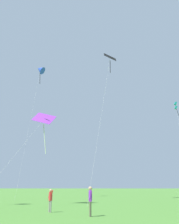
% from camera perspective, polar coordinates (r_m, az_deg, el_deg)
% --- Properties ---
extents(kite_teal_box, '(1.50, 5.56, 15.22)m').
position_cam_1_polar(kite_teal_box, '(42.90, 19.49, 1.24)').
color(kite_teal_box, teal).
rests_on(kite_teal_box, ground_plane).
extents(kite_blue_delta, '(2.02, 9.06, 23.78)m').
position_cam_1_polar(kite_blue_delta, '(47.65, -11.41, 9.67)').
color(kite_blue_delta, blue).
rests_on(kite_blue_delta, ground_plane).
extents(kite_purple_streamer, '(3.36, 11.70, 9.91)m').
position_cam_1_polar(kite_purple_streamer, '(27.29, -10.64, -3.07)').
color(kite_purple_streamer, purple).
rests_on(kite_purple_streamer, ground_plane).
extents(kite_black_large, '(4.25, 11.41, 22.53)m').
position_cam_1_polar(kite_black_large, '(39.70, 4.74, 11.69)').
color(kite_black_large, black).
rests_on(kite_black_large, ground_plane).
extents(person_foreground_watcher, '(0.24, 0.57, 1.77)m').
position_cam_1_polar(person_foreground_watcher, '(16.21, 0.19, -19.47)').
color(person_foreground_watcher, '#665B4C').
rests_on(person_foreground_watcher, ground_plane).
extents(person_far_back, '(0.42, 0.41, 1.59)m').
position_cam_1_polar(person_far_back, '(18.92, -9.09, -19.23)').
color(person_far_back, gray).
rests_on(person_far_back, ground_plane).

